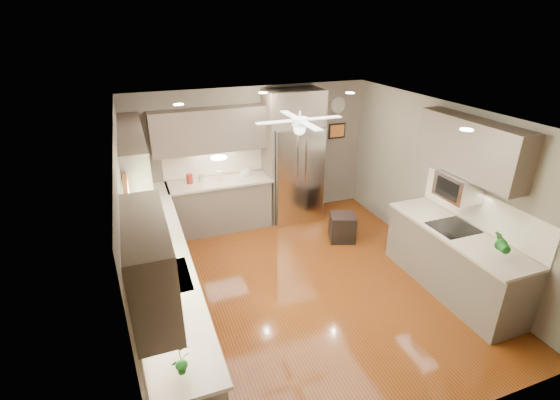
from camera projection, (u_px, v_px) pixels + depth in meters
floor at (305, 285)px, 5.97m from camera, size 5.00×5.00×0.00m
ceiling at (310, 116)px, 4.94m from camera, size 5.00×5.00×0.00m
wall_back at (252, 155)px, 7.59m from camera, size 4.50×0.00×4.50m
wall_front at (431, 330)px, 3.32m from camera, size 4.50×0.00×4.50m
wall_left at (131, 237)px, 4.73m from camera, size 0.00×5.00×5.00m
wall_right at (442, 186)px, 6.18m from camera, size 0.00×5.00×5.00m
canister_a at (190, 179)px, 7.07m from camera, size 0.12×0.12×0.18m
canister_b at (201, 178)px, 7.14m from camera, size 0.11×0.11×0.13m
canister_c at (219, 176)px, 7.18m from camera, size 0.14×0.14×0.18m
soap_bottle at (148, 247)px, 4.92m from camera, size 0.10×0.10×0.21m
potted_plant_left at (181, 357)px, 3.25m from camera, size 0.18×0.13×0.31m
potted_plant_right at (502, 243)px, 4.87m from camera, size 0.23×0.21×0.35m
bowl at (246, 175)px, 7.40m from camera, size 0.28×0.28×0.06m
left_run at (163, 279)px, 5.27m from camera, size 0.65×4.70×1.45m
back_run at (220, 204)px, 7.42m from camera, size 1.85×0.65×1.45m
uppers at (238, 155)px, 5.57m from camera, size 4.50×4.70×0.95m
window at (131, 234)px, 4.19m from camera, size 0.05×1.12×0.92m
sink at (167, 279)px, 4.55m from camera, size 0.50×0.70×0.32m
refrigerator at (294, 159)px, 7.55m from camera, size 1.06×0.75×2.45m
right_run at (454, 259)px, 5.71m from camera, size 0.70×2.20×1.45m
microwave at (459, 187)px, 5.54m from camera, size 0.43×0.55×0.34m
ceiling_fan at (300, 124)px, 5.27m from camera, size 1.18×1.18×0.32m
recessed_lights at (294, 110)px, 5.27m from camera, size 2.84×3.14×0.01m
wall_clock at (338, 105)px, 7.81m from camera, size 0.30×0.03×0.30m
framed_print at (337, 131)px, 8.01m from camera, size 0.36×0.03×0.30m
stool at (342, 227)px, 7.10m from camera, size 0.54×0.54×0.49m
paper_towel at (172, 309)px, 3.82m from camera, size 0.12×0.12×0.31m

